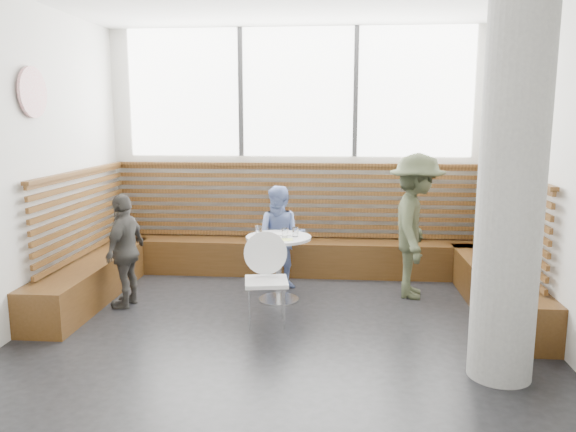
# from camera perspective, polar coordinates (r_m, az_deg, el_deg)

# --- Properties ---
(room) EXTENTS (5.00, 5.00, 3.20)m
(room) POSITION_cam_1_polar(r_m,az_deg,el_deg) (5.03, -0.98, 4.77)
(room) COLOR silver
(room) RESTS_ON ground
(booth) EXTENTS (5.00, 2.50, 1.44)m
(booth) POSITION_cam_1_polar(r_m,az_deg,el_deg) (6.97, 0.55, -3.69)
(booth) COLOR #442911
(booth) RESTS_ON ground
(concrete_column) EXTENTS (0.50, 0.50, 3.20)m
(concrete_column) POSITION_cam_1_polar(r_m,az_deg,el_deg) (4.60, 21.81, 3.53)
(concrete_column) COLOR gray
(concrete_column) RESTS_ON ground
(wall_art) EXTENTS (0.03, 0.50, 0.50)m
(wall_art) POSITION_cam_1_polar(r_m,az_deg,el_deg) (6.15, -24.52, 11.37)
(wall_art) COLOR white
(wall_art) RESTS_ON room
(cafe_table) EXTENTS (0.73, 0.73, 0.75)m
(cafe_table) POSITION_cam_1_polar(r_m,az_deg,el_deg) (6.31, -0.96, -3.96)
(cafe_table) COLOR silver
(cafe_table) RESTS_ON ground
(cafe_chair) EXTENTS (0.44, 0.43, 0.92)m
(cafe_chair) POSITION_cam_1_polar(r_m,az_deg,el_deg) (5.65, -2.14, -5.62)
(cafe_chair) COLOR white
(cafe_chair) RESTS_ON ground
(adult_man) EXTENTS (0.78, 1.16, 1.66)m
(adult_man) POSITION_cam_1_polar(r_m,az_deg,el_deg) (6.57, 12.83, -1.01)
(adult_man) COLOR #3C422C
(adult_man) RESTS_ON ground
(child_back) EXTENTS (0.63, 0.51, 1.25)m
(child_back) POSITION_cam_1_polar(r_m,az_deg,el_deg) (6.77, -0.70, -2.21)
(child_back) COLOR #6F84C0
(child_back) RESTS_ON ground
(child_left) EXTENTS (0.40, 0.76, 1.25)m
(child_left) POSITION_cam_1_polar(r_m,az_deg,el_deg) (6.39, -16.19, -3.38)
(child_left) COLOR #45433F
(child_left) RESTS_ON ground
(plate_near) EXTENTS (0.20, 0.20, 0.01)m
(plate_near) POSITION_cam_1_polar(r_m,az_deg,el_deg) (6.34, -2.34, -1.86)
(plate_near) COLOR white
(plate_near) RESTS_ON cafe_table
(plate_far) EXTENTS (0.21, 0.21, 0.01)m
(plate_far) POSITION_cam_1_polar(r_m,az_deg,el_deg) (6.35, -0.46, -1.84)
(plate_far) COLOR white
(plate_far) RESTS_ON cafe_table
(glass_left) EXTENTS (0.07, 0.07, 0.12)m
(glass_left) POSITION_cam_1_polar(r_m,az_deg,el_deg) (6.26, -2.97, -1.54)
(glass_left) COLOR white
(glass_left) RESTS_ON cafe_table
(glass_mid) EXTENTS (0.07, 0.07, 0.11)m
(glass_mid) POSITION_cam_1_polar(r_m,az_deg,el_deg) (6.16, -0.31, -1.75)
(glass_mid) COLOR white
(glass_mid) RESTS_ON cafe_table
(glass_right) EXTENTS (0.07, 0.07, 0.11)m
(glass_right) POSITION_cam_1_polar(r_m,az_deg,el_deg) (6.24, 0.75, -1.61)
(glass_right) COLOR white
(glass_right) RESTS_ON cafe_table
(menu_card) EXTENTS (0.21, 0.17, 0.00)m
(menu_card) POSITION_cam_1_polar(r_m,az_deg,el_deg) (6.07, -0.42, -2.43)
(menu_card) COLOR #A5C64C
(menu_card) RESTS_ON cafe_table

